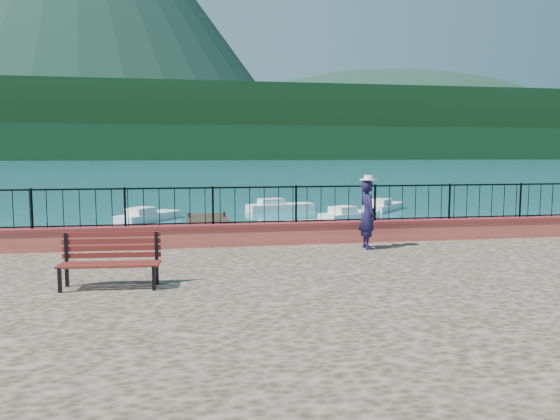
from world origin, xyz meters
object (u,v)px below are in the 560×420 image
object	(u,v)px
park_bench	(110,272)
boat_5	(384,204)
person	(368,214)
boat_0	(134,258)
boat_4	(280,204)
boat_3	(148,214)
boat_1	(317,229)
boat_2	(350,213)

from	to	relation	value
park_bench	boat_5	distance (m)	26.56
park_bench	person	xyz separation A→B (m)	(5.93, 3.07, 0.58)
person	boat_0	bearing A→B (deg)	57.83
boat_4	boat_0	bearing A→B (deg)	-127.58
person	boat_5	bearing A→B (deg)	-21.46
park_bench	boat_0	bearing A→B (deg)	95.98
person	boat_4	size ratio (longest dim) A/B	0.41
boat_0	boat_4	size ratio (longest dim) A/B	0.85
boat_3	boat_4	size ratio (longest dim) A/B	0.96
park_bench	boat_5	size ratio (longest dim) A/B	0.42
boat_0	boat_4	bearing A→B (deg)	67.87
boat_1	boat_3	size ratio (longest dim) A/B	0.99
boat_0	boat_2	distance (m)	15.36
person	boat_2	world-z (taller)	person
boat_1	boat_4	xyz separation A→B (m)	(0.55, 11.51, 0.00)
person	boat_1	world-z (taller)	person
boat_1	boat_5	bearing A→B (deg)	53.18
person	boat_3	xyz separation A→B (m)	(-6.36, 16.71, -1.67)
boat_1	boat_2	world-z (taller)	same
boat_2	boat_0	bearing A→B (deg)	-162.59
park_bench	boat_0	world-z (taller)	park_bench
park_bench	boat_2	world-z (taller)	park_bench
boat_3	boat_5	distance (m)	14.64
person	boat_4	bearing A→B (deg)	-3.49
boat_5	boat_0	bearing A→B (deg)	178.12
park_bench	boat_4	distance (m)	24.91
park_bench	boat_0	distance (m)	7.11
boat_4	person	bearing A→B (deg)	-107.26
boat_0	boat_1	distance (m)	8.81
boat_2	boat_5	world-z (taller)	same
boat_2	boat_5	bearing A→B (deg)	20.55
boat_3	boat_5	world-z (taller)	same
boat_0	boat_2	xyz separation A→B (m)	(10.48, 11.23, 0.00)
boat_0	boat_3	bearing A→B (deg)	93.66
boat_4	boat_3	bearing A→B (deg)	-166.39
person	boat_2	size ratio (longest dim) A/B	0.48
park_bench	boat_4	size ratio (longest dim) A/B	0.42
person	boat_4	distance (m)	20.80
park_bench	boat_1	xyz separation A→B (m)	(6.94, 12.23, -1.10)
park_bench	person	world-z (taller)	person
person	boat_2	xyz separation A→B (m)	(4.38, 15.19, -1.67)
park_bench	boat_5	bearing A→B (deg)	62.90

